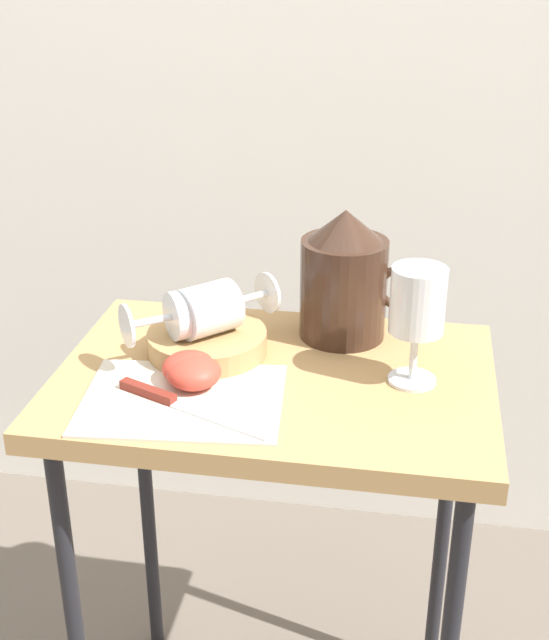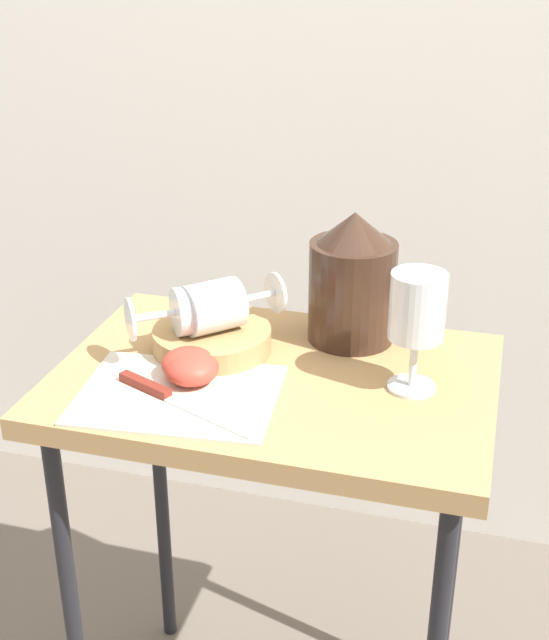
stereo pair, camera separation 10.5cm
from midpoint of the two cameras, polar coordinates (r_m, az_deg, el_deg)
curtain_drape at (r=1.68m, az=7.91°, el=14.19°), size 2.40×0.03×1.87m
table at (r=1.20m, az=2.51°, el=-6.75°), size 0.59×0.41×0.69m
linen_napkin at (r=1.11m, az=-3.72°, el=-5.03°), size 0.27×0.22×0.00m
basket_tray at (r=1.21m, az=-1.70°, el=-1.38°), size 0.17×0.17×0.03m
pitcher at (r=1.24m, az=7.64°, el=2.01°), size 0.18×0.13×0.19m
wine_glass_upright at (r=1.10m, az=12.13°, el=0.40°), size 0.07×0.07×0.16m
wine_glass_tipped_near at (r=1.19m, az=-2.64°, el=0.66°), size 0.15×0.13×0.07m
wine_glass_tipped_far at (r=1.19m, az=-1.41°, el=0.89°), size 0.15×0.15×0.07m
apple_half_left at (r=1.13m, az=-2.87°, el=-3.29°), size 0.07×0.07×0.04m
apple_half_right at (r=1.14m, az=-3.11°, el=-2.99°), size 0.07×0.07×0.04m
knife at (r=1.10m, az=-4.57°, el=-5.04°), size 0.21×0.10×0.01m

